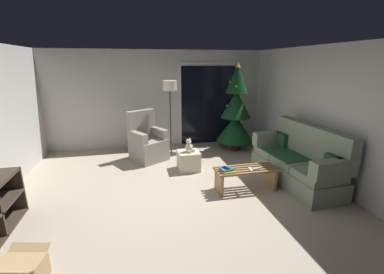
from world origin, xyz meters
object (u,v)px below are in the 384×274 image
remote_silver (257,169)px  cell_phone (226,168)px  book_stack (228,170)px  armchair (147,143)px  christmas_tree (236,112)px  ottoman (189,161)px  remote_white (251,169)px  coffee_table (246,175)px  floor_lamp (170,93)px  cardboard_box_open_near_shelf (22,271)px  couch (298,162)px  teddy_bear_cream (189,146)px

remote_silver → cell_phone: bearing=-105.5°
remote_silver → book_stack: size_ratio=0.59×
book_stack → armchair: (-1.24, 1.97, -0.03)m
christmas_tree → ottoman: bearing=-142.7°
remote_white → coffee_table: bearing=-58.4°
book_stack → remote_white: bearing=-3.3°
christmas_tree → floor_lamp: christmas_tree is taller
christmas_tree → cardboard_box_open_near_shelf: (-3.71, -3.61, -0.83)m
book_stack → christmas_tree: size_ratio=0.12×
armchair → couch: bearing=-34.0°
remote_silver → armchair: (-1.77, 1.98, -0.01)m
floor_lamp → cardboard_box_open_near_shelf: size_ratio=3.47×
remote_white → christmas_tree: bearing=-98.8°
teddy_bear_cream → ottoman: bearing=126.0°
couch → remote_white: (-1.04, -0.18, 0.02)m
couch → book_stack: 1.46m
book_stack → ottoman: size_ratio=0.61×
remote_white → cell_phone: (-0.43, 0.04, 0.05)m
cardboard_box_open_near_shelf → christmas_tree: bearing=44.3°
remote_white → armchair: (-1.65, 2.00, -0.01)m
armchair → floor_lamp: size_ratio=0.63×
remote_white → armchair: bearing=-44.4°
cardboard_box_open_near_shelf → armchair: bearing=66.4°
armchair → floor_lamp: bearing=19.0°
cell_phone → christmas_tree: 2.53m
coffee_table → cardboard_box_open_near_shelf: bearing=-155.3°
christmas_tree → armchair: (-2.26, -0.30, -0.56)m
remote_white → christmas_tree: 2.43m
couch → christmas_tree: (-0.44, 2.11, 0.56)m
coffee_table → ottoman: size_ratio=2.50×
book_stack → cell_phone: bearing=142.6°
coffee_table → teddy_bear_cream: 1.37m
remote_silver → floor_lamp: (-1.19, 2.18, 1.09)m
cell_phone → remote_white: bearing=-27.6°
ottoman → teddy_bear_cream: 0.32m
cell_phone → cardboard_box_open_near_shelf: (-2.67, -1.36, -0.33)m
remote_silver → book_stack: bearing=-103.6°
armchair → cardboard_box_open_near_shelf: 3.63m
cardboard_box_open_near_shelf → remote_silver: bearing=22.5°
cardboard_box_open_near_shelf → teddy_bear_cream: bearing=47.9°
christmas_tree → coffee_table: bearing=-106.4°
remote_white → floor_lamp: 2.67m
coffee_table → couch: bearing=4.9°
couch → floor_lamp: bearing=136.4°
floor_lamp → armchair: bearing=-161.0°
couch → armchair: (-2.69, 1.81, 0.00)m
couch → remote_silver: size_ratio=12.71×
teddy_bear_cream → christmas_tree: bearing=37.6°
book_stack → armchair: 2.33m
remote_white → remote_silver: bearing=-167.6°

